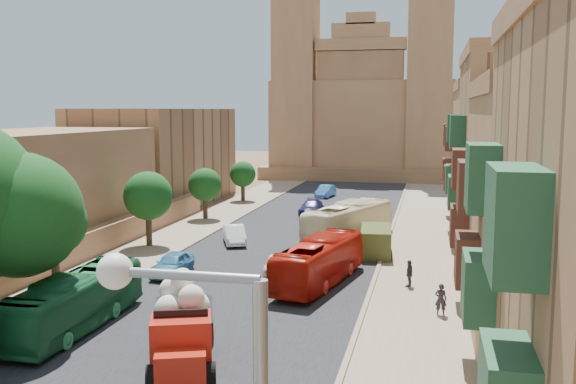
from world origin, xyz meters
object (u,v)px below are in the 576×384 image
at_px(car_white_a, 235,235).
at_px(car_white_b, 367,211).
at_px(street_tree_a, 53,223).
at_px(pedestrian_a, 441,299).
at_px(street_tree_d, 243,174).
at_px(bus_cream_east, 348,221).
at_px(bus_green_north, 76,302).
at_px(bus_red_east, 319,262).
at_px(church, 364,112).
at_px(pedestrian_c, 409,273).
at_px(street_tree_c, 205,185).
at_px(car_blue_a, 172,264).
at_px(olive_pickup, 376,242).
at_px(car_cream, 285,264).
at_px(car_dkblue, 311,207).
at_px(car_blue_b, 326,191).
at_px(street_tree_b, 148,196).
at_px(red_truck, 182,325).

xyz_separation_m(car_white_a, car_white_b, (8.45, 14.13, -0.12)).
relative_size(street_tree_a, pedestrian_a, 3.57).
relative_size(street_tree_d, bus_cream_east, 0.42).
xyz_separation_m(bus_cream_east, car_white_a, (-8.08, -3.29, -0.76)).
distance_m(bus_green_north, bus_red_east, 13.66).
bearing_deg(bus_green_north, church, 85.44).
bearing_deg(car_white_b, pedestrian_c, 102.51).
distance_m(street_tree_c, car_blue_a, 20.32).
xyz_separation_m(street_tree_d, olive_pickup, (16.50, -23.41, -1.97)).
bearing_deg(car_white_b, street_tree_d, -27.51).
bearing_deg(car_cream, olive_pickup, -135.66).
relative_size(car_cream, car_dkblue, 1.06).
distance_m(car_blue_a, car_blue_b, 36.60).
bearing_deg(bus_cream_east, street_tree_b, 42.21).
distance_m(car_white_a, car_dkblue, 15.02).
relative_size(bus_green_north, bus_cream_east, 0.89).
xyz_separation_m(bus_red_east, car_dkblue, (-5.02, 24.37, -0.66)).
bearing_deg(car_white_b, pedestrian_a, 103.91).
relative_size(street_tree_d, car_white_b, 1.32).
relative_size(church, street_tree_d, 8.36).
distance_m(bus_red_east, pedestrian_c, 5.09).
bearing_deg(car_white_a, bus_red_east, -72.70).
distance_m(street_tree_c, bus_green_north, 29.89).
height_order(street_tree_a, street_tree_d, street_tree_a).
xyz_separation_m(red_truck, bus_cream_east, (3.25, 25.50, -0.15)).
relative_size(street_tree_b, bus_green_north, 0.59).
height_order(street_tree_d, car_blue_a, street_tree_d).
height_order(street_tree_d, red_truck, street_tree_d).
bearing_deg(church, street_tree_d, -108.09).
distance_m(bus_cream_east, car_blue_b, 24.28).
distance_m(bus_green_north, car_blue_b, 46.56).
relative_size(bus_green_north, car_blue_b, 2.25).
height_order(street_tree_a, red_truck, street_tree_a).
height_order(street_tree_d, car_white_b, street_tree_d).
distance_m(street_tree_b, car_blue_a, 9.53).
bearing_deg(bus_red_east, car_dkblue, -67.27).
distance_m(bus_green_north, car_white_a, 19.56).
bearing_deg(bus_cream_east, car_white_a, 43.63).
distance_m(street_tree_b, red_truck, 22.98).
height_order(bus_red_east, pedestrian_c, bus_red_east).
distance_m(red_truck, car_cream, 14.29).
distance_m(bus_cream_east, car_cream, 11.55).
bearing_deg(church, car_blue_b, -93.62).
bearing_deg(street_tree_d, car_cream, -68.88).
distance_m(church, bus_cream_east, 50.13).
distance_m(street_tree_b, pedestrian_c, 20.52).
bearing_deg(car_blue_a, car_cream, 13.12).
xyz_separation_m(car_white_b, pedestrian_a, (6.32, -27.96, 0.23)).
bearing_deg(car_white_b, car_dkblue, -4.91).
xyz_separation_m(car_dkblue, pedestrian_a, (11.71, -28.53, 0.12)).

